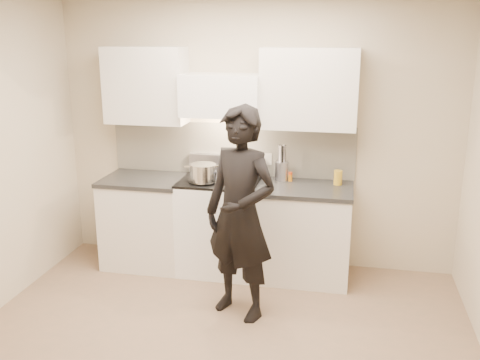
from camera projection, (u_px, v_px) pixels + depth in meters
name	position (u px, v px, depth m)	size (l,w,h in m)	color
ground_plane	(215.00, 350.00, 4.08)	(4.00, 4.00, 0.00)	#88684F
room_shell	(217.00, 134.00, 4.01)	(4.04, 3.54, 2.70)	#BFB49D
stove	(220.00, 225.00, 5.35)	(0.76, 0.65, 0.96)	white
counter_right	(303.00, 232.00, 5.19)	(0.92, 0.67, 0.92)	silver
counter_left	(147.00, 220.00, 5.51)	(0.82, 0.67, 0.92)	silver
wok	(242.00, 167.00, 5.25)	(0.37, 0.46, 0.30)	silver
stock_pot	(203.00, 173.00, 5.08)	(0.36, 0.30, 0.17)	silver
utensil_crock	(282.00, 169.00, 5.27)	(0.13, 0.13, 0.35)	#B5B4C2
spice_jar	(290.00, 177.00, 5.24)	(0.04, 0.04, 0.09)	orange
oil_glass	(338.00, 178.00, 5.12)	(0.08, 0.08, 0.14)	gold
person	(240.00, 214.00, 4.38)	(0.65, 0.43, 1.79)	black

